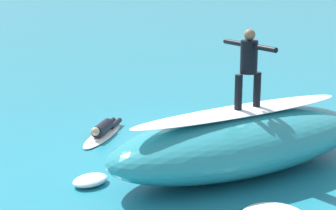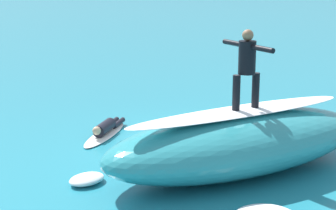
{
  "view_description": "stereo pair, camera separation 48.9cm",
  "coord_description": "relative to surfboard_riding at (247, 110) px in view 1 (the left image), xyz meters",
  "views": [
    {
      "loc": [
        5.97,
        12.18,
        4.33
      ],
      "look_at": [
        0.93,
        0.1,
        1.11
      ],
      "focal_mm": 63.04,
      "sensor_mm": 36.0,
      "label": 1
    },
    {
      "loc": [
        5.52,
        12.36,
        4.33
      ],
      "look_at": [
        0.93,
        0.1,
        1.11
      ],
      "focal_mm": 63.04,
      "sensor_mm": 36.0,
      "label": 2
    }
  ],
  "objects": [
    {
      "name": "ground_plane",
      "position": [
        0.14,
        -1.83,
        -1.29
      ],
      "size": [
        120.0,
        120.0,
        0.0
      ],
      "primitive_type": "plane",
      "color": "teal"
    },
    {
      "name": "wave_crest",
      "position": [
        0.15,
        0.03,
        -0.66
      ],
      "size": [
        6.61,
        3.57,
        1.25
      ],
      "primitive_type": "ellipsoid",
      "rotation": [
        0.0,
        0.0,
        0.18
      ],
      "color": "teal",
      "rests_on": "ground_plane"
    },
    {
      "name": "wave_foam_lip",
      "position": [
        0.15,
        0.03,
        0.01
      ],
      "size": [
        5.4,
        1.8,
        0.08
      ],
      "primitive_type": "ellipsoid",
      "rotation": [
        0.0,
        0.0,
        0.18
      ],
      "color": "white",
      "rests_on": "wave_crest"
    },
    {
      "name": "surfboard_riding",
      "position": [
        0.0,
        0.0,
        0.0
      ],
      "size": [
        1.96,
        0.88,
        0.06
      ],
      "primitive_type": "ellipsoid",
      "rotation": [
        0.0,
        0.0,
        0.18
      ],
      "color": "#E0563D",
      "rests_on": "wave_crest"
    },
    {
      "name": "surfer_riding",
      "position": [
        0.0,
        0.0,
        1.0
      ],
      "size": [
        0.65,
        1.57,
        1.66
      ],
      "rotation": [
        0.0,
        0.0,
        0.18
      ],
      "color": "black",
      "rests_on": "surfboard_riding"
    },
    {
      "name": "surfboard_paddling",
      "position": [
        2.14,
        -3.46,
        -1.25
      ],
      "size": [
        1.82,
        2.23,
        0.06
      ],
      "primitive_type": "ellipsoid",
      "rotation": [
        0.0,
        0.0,
        0.94
      ],
      "color": "silver",
      "rests_on": "ground_plane"
    },
    {
      "name": "surfer_paddling",
      "position": [
        2.06,
        -3.57,
        -1.09
      ],
      "size": [
        1.2,
        1.52,
        0.31
      ],
      "rotation": [
        0.0,
        0.0,
        0.94
      ],
      "color": "black",
      "rests_on": "surfboard_paddling"
    },
    {
      "name": "foam_patch_near",
      "position": [
        3.31,
        -0.37,
        -1.2
      ],
      "size": [
        0.97,
        0.9,
        0.18
      ],
      "primitive_type": "ellipsoid",
      "rotation": [
        0.0,
        0.0,
        0.54
      ],
      "color": "white",
      "rests_on": "ground_plane"
    }
  ]
}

